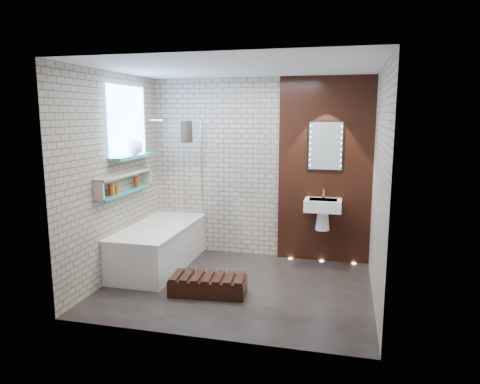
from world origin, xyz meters
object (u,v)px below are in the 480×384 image
(walnut_step, at_px, (208,286))
(washbasin, at_px, (323,209))
(bath_screen, at_px, (193,172))
(bathtub, at_px, (159,246))
(led_mirror, at_px, (326,146))

(walnut_step, bearing_deg, washbasin, 48.30)
(bath_screen, bearing_deg, bathtub, -128.90)
(bath_screen, relative_size, walnut_step, 1.59)
(bath_screen, height_order, walnut_step, bath_screen)
(bathtub, xyz_separation_m, led_mirror, (2.17, 0.78, 1.36))
(bath_screen, relative_size, led_mirror, 2.00)
(bath_screen, distance_m, washbasin, 1.89)
(led_mirror, bearing_deg, walnut_step, -128.62)
(led_mirror, xyz_separation_m, walnut_step, (-1.22, -1.53, -1.55))
(bathtub, relative_size, walnut_step, 1.97)
(bath_screen, xyz_separation_m, led_mirror, (1.82, 0.34, 0.37))
(bathtub, bearing_deg, led_mirror, 19.78)
(washbasin, xyz_separation_m, led_mirror, (0.00, 0.16, 0.86))
(bathtub, xyz_separation_m, walnut_step, (0.95, -0.75, -0.19))
(washbasin, height_order, led_mirror, led_mirror)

